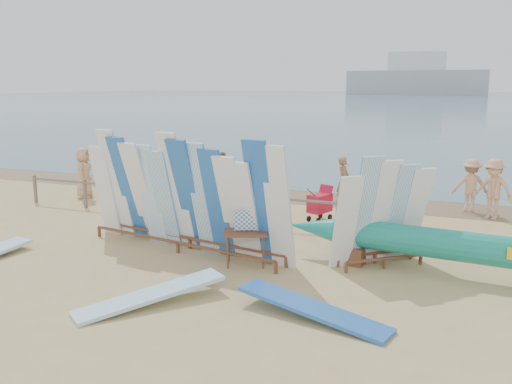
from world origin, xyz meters
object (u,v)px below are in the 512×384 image
at_px(outrigger_canoe, 445,246).
at_px(beachgoer_extra_1, 130,164).
at_px(flat_board_d, 313,318).
at_px(vendor_table, 246,247).
at_px(main_surfboard_rack, 183,198).
at_px(beachgoer_1, 168,174).
at_px(flat_board_b, 151,304).
at_px(beachgoer_10, 388,197).
at_px(stroller, 320,207).
at_px(beachgoer_4, 222,180).
at_px(beachgoer_extra_0, 493,189).
at_px(beach_chair_left, 248,206).
at_px(beachgoer_2, 138,180).
at_px(side_surfboard_rack, 382,216).
at_px(beach_chair_right, 224,208).
at_px(beachgoer_11, 122,166).
at_px(beachgoer_9, 470,185).
at_px(beachgoer_0, 84,173).
at_px(beachgoer_7, 343,181).
at_px(beachgoer_3, 187,170).

relative_size(outrigger_canoe, beachgoer_extra_1, 4.25).
distance_m(flat_board_d, beachgoer_extra_1, 13.34).
bearing_deg(vendor_table, main_surfboard_rack, 144.35).
bearing_deg(outrigger_canoe, beachgoer_1, 159.65).
xyz_separation_m(flat_board_b, beachgoer_10, (3.10, 6.48, 0.92)).
bearing_deg(flat_board_b, stroller, 116.28).
distance_m(outrigger_canoe, beachgoer_10, 3.47).
distance_m(beachgoer_4, beachgoer_extra_1, 5.38).
xyz_separation_m(beachgoer_extra_0, beachgoer_1, (-9.97, -1.17, -0.00)).
xyz_separation_m(beach_chair_left, beachgoer_2, (-3.64, -0.32, 0.60)).
distance_m(side_surfboard_rack, flat_board_d, 3.30).
xyz_separation_m(side_surfboard_rack, beachgoer_1, (-7.67, 4.17, -0.22)).
distance_m(flat_board_b, beach_chair_right, 6.53).
relative_size(outrigger_canoe, flat_board_d, 2.55).
bearing_deg(beachgoer_11, side_surfboard_rack, -40.90).
bearing_deg(beachgoer_10, beachgoer_9, -111.36).
height_order(main_surfboard_rack, beachgoer_0, main_surfboard_rack).
height_order(side_surfboard_rack, beachgoer_2, side_surfboard_rack).
bearing_deg(side_surfboard_rack, beach_chair_right, 111.66).
bearing_deg(beachgoer_1, beachgoer_extra_0, 77.56).
bearing_deg(beachgoer_7, vendor_table, -176.90).
height_order(beachgoer_2, beachgoer_9, beachgoer_2).
height_order(main_surfboard_rack, stroller, main_surfboard_rack).
bearing_deg(flat_board_b, beach_chair_right, 140.03).
bearing_deg(beachgoer_10, beachgoer_3, -7.30).
bearing_deg(beachgoer_2, flat_board_b, 54.45).
bearing_deg(beachgoer_extra_1, beachgoer_7, -66.15).
relative_size(outrigger_canoe, beachgoer_1, 3.95).
relative_size(main_surfboard_rack, beachgoer_4, 3.19).
bearing_deg(beach_chair_left, beachgoer_0, 170.59).
bearing_deg(main_surfboard_rack, flat_board_d, -22.59).
distance_m(beachgoer_9, beachgoer_7, 3.80).
bearing_deg(main_surfboard_rack, beachgoer_9, 57.86).
height_order(beachgoer_extra_0, beachgoer_7, beachgoer_extra_0).
bearing_deg(beachgoer_3, outrigger_canoe, -92.02).
bearing_deg(beach_chair_right, beachgoer_extra_1, 150.58).
bearing_deg(beach_chair_right, beachgoer_7, 44.88).
distance_m(beach_chair_left, beachgoer_7, 3.29).
relative_size(flat_board_d, flat_board_b, 1.00).
distance_m(main_surfboard_rack, flat_board_b, 3.35).
height_order(beachgoer_4, beachgoer_10, beachgoer_10).
bearing_deg(beachgoer_extra_0, outrigger_canoe, -73.42).
bearing_deg(beachgoer_extra_1, beachgoer_10, -80.26).
distance_m(vendor_table, beachgoer_0, 8.95).
bearing_deg(vendor_table, beachgoer_extra_0, 29.39).
relative_size(flat_board_d, beach_chair_left, 3.43).
distance_m(flat_board_d, beachgoer_3, 10.94).
height_order(main_surfboard_rack, beachgoer_4, main_surfboard_rack).
distance_m(beachgoer_2, beachgoer_0, 2.40).
xyz_separation_m(main_surfboard_rack, flat_board_b, (0.98, -2.95, -1.24)).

